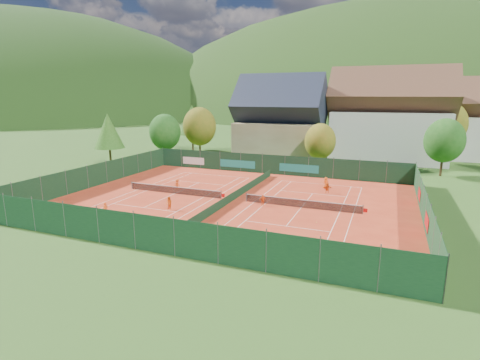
% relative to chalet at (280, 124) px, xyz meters
% --- Properties ---
extents(ground, '(600.00, 600.00, 0.00)m').
position_rel_chalet_xyz_m(ground, '(3.00, -30.00, -6.64)').
color(ground, '#294F18').
rests_on(ground, ground).
extents(clay_pad, '(40.00, 32.00, 0.01)m').
position_rel_chalet_xyz_m(clay_pad, '(3.00, -30.00, -6.62)').
color(clay_pad, '#B1321A').
rests_on(clay_pad, ground).
extents(court_markings_left, '(11.03, 23.83, 0.00)m').
position_rel_chalet_xyz_m(court_markings_left, '(-5.00, -30.00, -6.61)').
color(court_markings_left, white).
rests_on(court_markings_left, ground).
extents(court_markings_right, '(11.03, 23.83, 0.00)m').
position_rel_chalet_xyz_m(court_markings_right, '(11.00, -30.00, -6.61)').
color(court_markings_right, white).
rests_on(court_markings_right, ground).
extents(tennis_net_left, '(13.30, 0.10, 1.02)m').
position_rel_chalet_xyz_m(tennis_net_left, '(-4.85, -30.00, -6.12)').
color(tennis_net_left, '#59595B').
rests_on(tennis_net_left, ground).
extents(tennis_net_right, '(13.30, 0.10, 1.02)m').
position_rel_chalet_xyz_m(tennis_net_right, '(11.15, -30.00, -6.12)').
color(tennis_net_right, '#59595B').
rests_on(tennis_net_right, ground).
extents(court_divider, '(0.03, 28.80, 1.00)m').
position_rel_chalet_xyz_m(court_divider, '(3.00, -30.00, -6.12)').
color(court_divider, '#13341D').
rests_on(court_divider, ground).
extents(fence_north, '(40.00, 0.10, 3.00)m').
position_rel_chalet_xyz_m(fence_north, '(2.54, -14.01, -5.16)').
color(fence_north, '#133520').
rests_on(fence_north, ground).
extents(fence_south, '(40.00, 0.04, 3.00)m').
position_rel_chalet_xyz_m(fence_south, '(3.00, -46.00, -5.12)').
color(fence_south, '#14381F').
rests_on(fence_south, ground).
extents(fence_west, '(0.04, 32.00, 3.00)m').
position_rel_chalet_xyz_m(fence_west, '(-17.00, -30.00, -5.12)').
color(fence_west, '#13361D').
rests_on(fence_west, ground).
extents(fence_east, '(0.09, 32.00, 3.00)m').
position_rel_chalet_xyz_m(fence_east, '(23.00, -29.95, -5.14)').
color(fence_east, '#153A1E').
rests_on(fence_east, ground).
extents(chalet, '(16.20, 12.00, 16.00)m').
position_rel_chalet_xyz_m(chalet, '(0.00, 0.00, 0.00)').
color(chalet, tan).
rests_on(chalet, ground).
extents(hotel_block_a, '(21.60, 11.00, 17.25)m').
position_rel_chalet_xyz_m(hotel_block_a, '(19.00, 6.00, 0.76)').
color(hotel_block_a, silver).
rests_on(hotel_block_a, ground).
extents(hotel_block_b, '(17.28, 10.00, 15.50)m').
position_rel_chalet_xyz_m(hotel_block_b, '(33.00, 14.00, -0.01)').
color(hotel_block_b, silver).
rests_on(hotel_block_b, ground).
extents(tree_west_front, '(5.72, 5.72, 8.69)m').
position_rel_chalet_xyz_m(tree_west_front, '(-19.00, -10.00, -1.23)').
color(tree_west_front, '#452918').
rests_on(tree_west_front, ground).
extents(tree_west_mid, '(6.44, 6.44, 9.78)m').
position_rel_chalet_xyz_m(tree_west_mid, '(-15.00, -4.00, -0.56)').
color(tree_west_mid, '#442E18').
rests_on(tree_west_mid, ground).
extents(tree_west_back, '(5.60, 5.60, 10.00)m').
position_rel_chalet_xyz_m(tree_west_back, '(-21.00, 4.00, 0.11)').
color(tree_west_back, '#422817').
rests_on(tree_west_back, ground).
extents(tree_center, '(5.01, 5.01, 7.60)m').
position_rel_chalet_xyz_m(tree_center, '(9.00, -8.00, -1.91)').
color(tree_center, '#442718').
rests_on(tree_center, ground).
extents(tree_east_front, '(5.72, 5.72, 8.69)m').
position_rel_chalet_xyz_m(tree_east_front, '(27.00, -6.00, -1.23)').
color(tree_east_front, '#422B17').
rests_on(tree_east_front, ground).
extents(tree_west_side, '(5.04, 5.04, 9.00)m').
position_rel_chalet_xyz_m(tree_west_side, '(-25.00, -18.00, -0.56)').
color(tree_west_side, '#442D18').
rests_on(tree_west_side, ground).
extents(tree_east_back, '(7.15, 7.15, 10.86)m').
position_rel_chalet_xyz_m(tree_east_back, '(29.00, 10.00, 0.12)').
color(tree_east_back, '#442E18').
rests_on(tree_east_back, ground).
extents(mountain_backdrop, '(820.00, 530.00, 242.00)m').
position_rel_chalet_xyz_m(mountain_backdrop, '(31.54, 203.48, -46.26)').
color(mountain_backdrop, black).
rests_on(mountain_backdrop, ground).
extents(ball_hopper, '(0.34, 0.34, 0.80)m').
position_rel_chalet_xyz_m(ball_hopper, '(16.27, -42.31, -6.07)').
color(ball_hopper, slate).
rests_on(ball_hopper, ground).
extents(loose_ball_0, '(0.07, 0.07, 0.07)m').
position_rel_chalet_xyz_m(loose_ball_0, '(-4.97, -35.52, -6.59)').
color(loose_ball_0, '#CCD833').
rests_on(loose_ball_0, ground).
extents(loose_ball_1, '(0.07, 0.07, 0.07)m').
position_rel_chalet_xyz_m(loose_ball_1, '(5.39, -38.45, -6.59)').
color(loose_ball_1, '#CCD833').
rests_on(loose_ball_1, ground).
extents(loose_ball_2, '(0.07, 0.07, 0.07)m').
position_rel_chalet_xyz_m(loose_ball_2, '(6.76, -23.05, -6.59)').
color(loose_ball_2, '#CCD833').
rests_on(loose_ball_2, ground).
extents(loose_ball_3, '(0.07, 0.07, 0.07)m').
position_rel_chalet_xyz_m(loose_ball_3, '(1.94, -23.84, -6.59)').
color(loose_ball_3, '#CCD833').
rests_on(loose_ball_3, ground).
extents(loose_ball_4, '(0.07, 0.07, 0.07)m').
position_rel_chalet_xyz_m(loose_ball_4, '(13.47, -34.29, -6.59)').
color(loose_ball_4, '#CCD833').
rests_on(loose_ball_4, ground).
extents(player_left_near, '(0.62, 0.54, 1.43)m').
position_rel_chalet_xyz_m(player_left_near, '(-6.75, -40.27, -5.91)').
color(player_left_near, '#DE4F13').
rests_on(player_left_near, ground).
extents(player_left_mid, '(0.85, 0.75, 1.45)m').
position_rel_chalet_xyz_m(player_left_mid, '(-2.00, -35.97, -5.90)').
color(player_left_mid, orange).
rests_on(player_left_mid, ground).
extents(player_left_far, '(0.95, 0.62, 1.38)m').
position_rel_chalet_xyz_m(player_left_far, '(-5.71, -28.09, -5.93)').
color(player_left_far, '#D44812').
rests_on(player_left_far, ground).
extents(player_right_near, '(0.80, 0.63, 1.27)m').
position_rel_chalet_xyz_m(player_right_near, '(6.84, -30.84, -5.99)').
color(player_right_near, '#FD6016').
rests_on(player_right_near, ground).
extents(player_right_far_a, '(0.88, 0.82, 1.51)m').
position_rel_chalet_xyz_m(player_right_far_a, '(12.07, -20.31, -5.87)').
color(player_right_far_a, '#F35C15').
rests_on(player_right_far_a, ground).
extents(player_right_far_b, '(1.29, 0.79, 1.32)m').
position_rel_chalet_xyz_m(player_right_far_b, '(12.62, -22.62, -5.96)').
color(player_right_far_b, '#E05713').
rests_on(player_right_far_b, ground).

